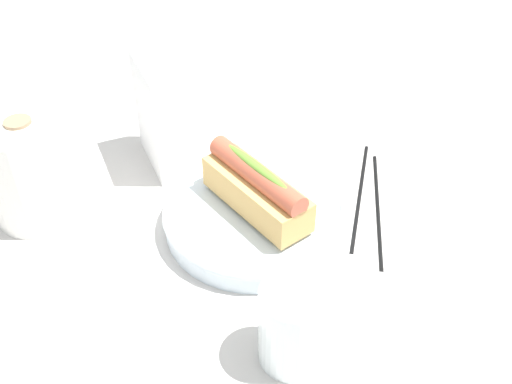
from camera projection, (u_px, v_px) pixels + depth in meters
The scene contains 8 objects.
ground_plane at pixel (267, 224), 0.75m from camera, with size 2.40×2.40×0.00m, color beige.
serving_bowl at pixel (256, 214), 0.73m from camera, with size 0.23×0.23×0.03m.
hotdog_front at pixel (256, 187), 0.71m from camera, with size 0.16×0.11×0.06m.
water_glass at pixel (294, 328), 0.57m from camera, with size 0.07×0.07×0.09m.
paper_towel_roll at pixel (31, 169), 0.72m from camera, with size 0.11×0.11×0.13m.
napkin_box at pixel (161, 114), 0.80m from camera, with size 0.11×0.04×0.15m, color white.
chopstick_near at pixel (360, 194), 0.79m from camera, with size 0.01×0.01×0.22m, color black.
chopstick_far at pixel (378, 207), 0.77m from camera, with size 0.01×0.01×0.22m, color black.
Camera 1 is at (-0.53, 0.16, 0.50)m, focal length 42.67 mm.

